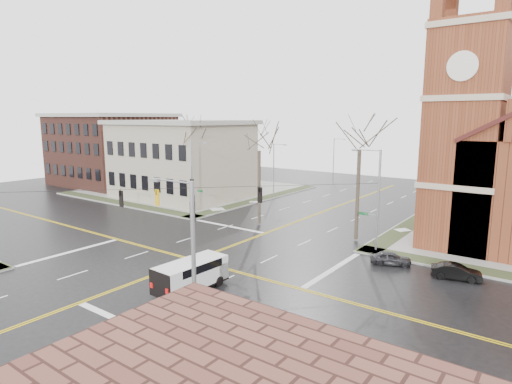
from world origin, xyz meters
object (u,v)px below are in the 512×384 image
Objects in this scene: parked_car_a at (391,258)px; tree_ne at (360,143)px; signal_pole_se at (191,271)px; signal_pole_ne at (376,197)px; streetlight_north_b at (334,158)px; streetlight_north_a at (274,168)px; tree_nw_far at (195,138)px; cargo_van at (193,272)px; parked_car_b at (456,272)px; tree_nw_near at (259,146)px; signal_pole_nw at (193,176)px.

tree_ne is at bearing 24.51° from parked_car_a.
parked_car_a is at bearing 83.08° from signal_pole_se.
signal_pole_ne reaches higher than streetlight_north_b.
streetlight_north_a is 1.00× the size of streetlight_north_b.
streetlight_north_b is 0.61× the size of tree_nw_far.
cargo_van is 1.59× the size of parked_car_b.
signal_pole_ne is 2.79× the size of parked_car_a.
tree_nw_near is 11.33m from tree_ne.
signal_pole_ne is at bearing 90.00° from signal_pole_se.
streetlight_north_b is at bearing 23.46° from parked_car_b.
streetlight_north_a reaches higher than parked_car_b.
signal_pole_se is at bearing 151.04° from parked_car_a.
tree_nw_near reaches higher than cargo_van.
tree_nw_far is at bearing -100.33° from streetlight_north_a.
cargo_van is (15.04, -52.46, -3.23)m from streetlight_north_b.
streetlight_north_b is (0.67, 36.50, -0.48)m from signal_pole_nw.
tree_nw_far is at bearing 134.01° from signal_pole_se.
signal_pole_se is (22.64, -23.00, 0.00)m from signal_pole_nw.
signal_pole_nw is at bearing 134.55° from signal_pole_se.
signal_pole_ne is 1.12× the size of streetlight_north_b.
cargo_van is 1.73× the size of parked_car_a.
signal_pole_ne reaches higher than cargo_van.
signal_pole_ne and signal_pole_nw have the same top height.
signal_pole_se reaches higher than parked_car_a.
cargo_van is 16.25m from parked_car_a.
streetlight_north_b is at bearing 85.69° from tree_nw_far.
signal_pole_se reaches higher than streetlight_north_a.
signal_pole_se reaches higher than streetlight_north_b.
tree_nw_near is at bearing -77.07° from streetlight_north_b.
signal_pole_se is 2.79× the size of parked_car_a.
tree_ne is (19.32, -14.38, 5.05)m from streetlight_north_a.
tree_ne reaches higher than tree_nw_near.
tree_nw_near is (-21.45, 4.56, 8.28)m from parked_car_b.
streetlight_north_a is 1.43× the size of cargo_van.
signal_pole_ne is 42.61m from streetlight_north_b.
cargo_van is 0.46× the size of tree_nw_near.
parked_car_b is 0.29× the size of tree_nw_near.
signal_pole_se is 10.55m from cargo_van.
streetlight_north_a is at bearing 79.67° from tree_nw_far.
streetlight_north_a is at bearing 118.20° from tree_nw_near.
tree_nw_far reaches higher than signal_pole_se.
cargo_van is at bearing -74.00° from streetlight_north_b.
parked_car_b is (30.14, -3.03, -4.37)m from signal_pole_nw.
signal_pole_se is 28.49m from tree_nw_near.
tree_nw_near is at bearing 119.62° from signal_pole_se.
streetlight_north_b is 54.67m from cargo_van.
streetlight_north_b is at bearing 110.27° from signal_pole_se.
signal_pole_nw is at bearing 137.55° from cargo_van.
parked_car_b is at bearing -21.97° from signal_pole_ne.
tree_nw_near reaches higher than streetlight_north_b.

